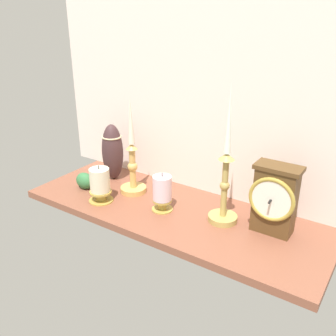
{
  "coord_description": "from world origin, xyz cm",
  "views": [
    {
      "loc": [
        57.83,
        -88.84,
        59.19
      ],
      "look_at": [
        -1.77,
        0.0,
        14.0
      ],
      "focal_mm": 39.8,
      "sensor_mm": 36.0,
      "label": 1
    }
  ],
  "objects": [
    {
      "name": "ground_plane",
      "position": [
        0.0,
        0.0,
        -1.2
      ],
      "size": [
        100.0,
        36.0,
        2.4
      ],
      "primitive_type": "cube",
      "color": "brown"
    },
    {
      "name": "back_wall",
      "position": [
        0.0,
        18.5,
        32.5
      ],
      "size": [
        120.0,
        2.0,
        65.0
      ],
      "primitive_type": "cube",
      "color": "silver",
      "rests_on": "ground_plane"
    },
    {
      "name": "mantel_clock",
      "position": [
        31.04,
        4.75,
        10.62
      ],
      "size": [
        13.07,
        9.44,
        20.57
      ],
      "color": "#54391C",
      "rests_on": "ground_plane"
    },
    {
      "name": "candlestick_tall_left",
      "position": [
        16.67,
        2.45,
        13.47
      ],
      "size": [
        8.96,
        8.96,
        42.45
      ],
      "color": "tan",
      "rests_on": "ground_plane"
    },
    {
      "name": "candlestick_tall_center",
      "position": [
        -18.48,
        2.86,
        10.3
      ],
      "size": [
        9.13,
        9.13,
        33.93
      ],
      "color": "tan",
      "rests_on": "ground_plane"
    },
    {
      "name": "pillar_candle_front",
      "position": [
        -2.52,
        -2.19,
        6.33
      ],
      "size": [
        6.84,
        6.84,
        12.89
      ],
      "color": "#B19842",
      "rests_on": "ground_plane"
    },
    {
      "name": "pillar_candle_near_clock",
      "position": [
        -23.2,
        -8.66,
        6.09
      ],
      "size": [
        8.25,
        8.25,
        12.86
      ],
      "color": "#AE923E",
      "rests_on": "ground_plane"
    },
    {
      "name": "tall_ceramic_vase",
      "position": [
        -31.82,
        7.67,
        10.85
      ],
      "size": [
        7.9,
        7.9,
        21.41
      ],
      "color": "#3F282A",
      "rests_on": "ground_plane"
    },
    {
      "name": "ivy_sprig",
      "position": [
        -34.59,
        -4.8,
        2.98
      ],
      "size": [
        7.06,
        4.94,
        5.96
      ],
      "color": "#336E3D",
      "rests_on": "ground_plane"
    }
  ]
}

